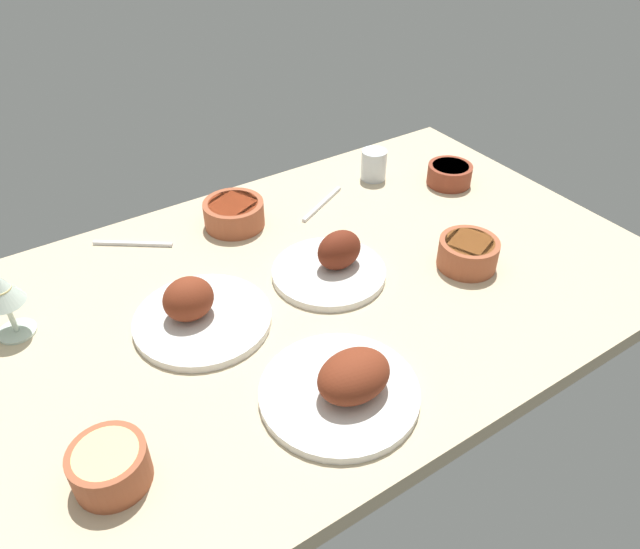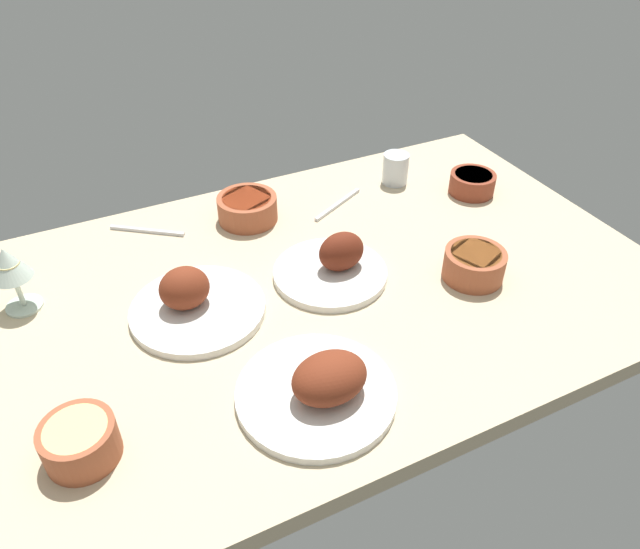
# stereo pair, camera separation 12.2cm
# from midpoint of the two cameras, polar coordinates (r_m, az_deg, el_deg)

# --- Properties ---
(dining_table) EXTENTS (1.40, 0.90, 0.04)m
(dining_table) POSITION_cam_midpoint_polar(r_m,az_deg,el_deg) (1.25, 2.80, -1.56)
(dining_table) COLOR #C6B28E
(dining_table) RESTS_ON ground
(plate_far_side) EXTENTS (0.24, 0.24, 0.10)m
(plate_far_side) POSITION_cam_midpoint_polar(r_m,az_deg,el_deg) (1.24, 4.20, 0.81)
(plate_far_side) COLOR silver
(plate_far_side) RESTS_ON dining_table
(plate_near_viewer) EXTENTS (0.26, 0.26, 0.10)m
(plate_near_viewer) POSITION_cam_midpoint_polar(r_m,az_deg,el_deg) (1.16, -9.08, -2.67)
(plate_near_viewer) COLOR silver
(plate_near_viewer) RESTS_ON dining_table
(plate_center_main) EXTENTS (0.27, 0.27, 0.09)m
(plate_center_main) POSITION_cam_midpoint_polar(r_m,az_deg,el_deg) (0.99, 3.78, -10.74)
(plate_center_main) COLOR silver
(plate_center_main) RESTS_ON dining_table
(bowl_sauce) EXTENTS (0.14, 0.14, 0.06)m
(bowl_sauce) POSITION_cam_midpoint_polar(r_m,az_deg,el_deg) (1.41, -4.47, 6.29)
(bowl_sauce) COLOR #A35133
(bowl_sauce) RESTS_ON dining_table
(bowl_cream) EXTENTS (0.11, 0.11, 0.05)m
(bowl_cream) POSITION_cam_midpoint_polar(r_m,az_deg,el_deg) (1.58, 16.47, 8.34)
(bowl_cream) COLOR brown
(bowl_cream) RESTS_ON dining_table
(bowl_potatoes) EXTENTS (0.11, 0.11, 0.06)m
(bowl_potatoes) POSITION_cam_midpoint_polar(r_m,az_deg,el_deg) (0.96, -18.47, -14.96)
(bowl_potatoes) COLOR #A35133
(bowl_potatoes) RESTS_ON dining_table
(bowl_soup) EXTENTS (0.13, 0.13, 0.06)m
(bowl_soup) POSITION_cam_midpoint_polar(r_m,az_deg,el_deg) (1.28, 17.13, 0.88)
(bowl_soup) COLOR #A35133
(bowl_soup) RESTS_ON dining_table
(wine_glass) EXTENTS (0.08, 0.08, 0.14)m
(wine_glass) POSITION_cam_midpoint_polar(r_m,az_deg,el_deg) (1.22, -25.01, 0.60)
(wine_glass) COLOR silver
(wine_glass) RESTS_ON dining_table
(water_tumbler) EXTENTS (0.07, 0.07, 0.08)m
(water_tumbler) POSITION_cam_midpoint_polar(r_m,az_deg,el_deg) (1.58, 9.43, 9.84)
(water_tumbler) COLOR silver
(water_tumbler) RESTS_ON dining_table
(fork_loose) EXTENTS (0.15, 0.11, 0.01)m
(fork_loose) POSITION_cam_midpoint_polar(r_m,az_deg,el_deg) (1.42, -13.79, 3.98)
(fork_loose) COLOR silver
(fork_loose) RESTS_ON dining_table
(spoon_loose) EXTENTS (0.16, 0.09, 0.01)m
(spoon_loose) POSITION_cam_midpoint_polar(r_m,az_deg,el_deg) (1.48, 4.09, 6.60)
(spoon_loose) COLOR silver
(spoon_loose) RESTS_ON dining_table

